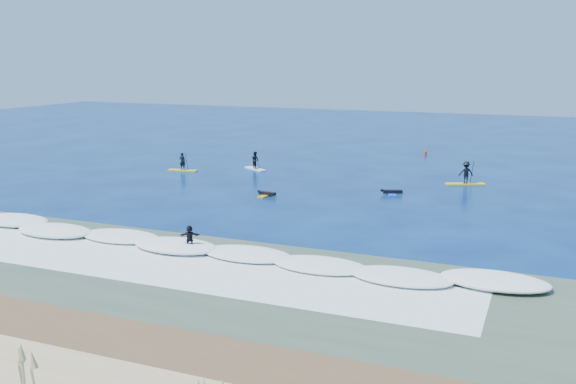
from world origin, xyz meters
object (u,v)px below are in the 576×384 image
at_px(sup_paddler_center, 255,162).
at_px(prone_paddler_near, 266,194).
at_px(sup_paddler_left, 183,164).
at_px(prone_paddler_far, 392,192).
at_px(wave_surfer, 190,238).
at_px(sup_paddler_right, 466,174).
at_px(marker_buoy, 426,153).

bearing_deg(sup_paddler_center, prone_paddler_near, -28.36).
height_order(sup_paddler_left, prone_paddler_far, sup_paddler_left).
relative_size(sup_paddler_left, wave_surfer, 1.55).
distance_m(sup_paddler_center, sup_paddler_right, 18.41).
distance_m(sup_paddler_center, prone_paddler_near, 11.35).
xyz_separation_m(sup_paddler_center, wave_surfer, (7.50, -23.86, 0.04)).
height_order(prone_paddler_near, marker_buoy, marker_buoy).
height_order(sup_paddler_right, prone_paddler_far, sup_paddler_right).
bearing_deg(prone_paddler_far, sup_paddler_center, 46.14).
height_order(sup_paddler_left, prone_paddler_near, sup_paddler_left).
bearing_deg(sup_paddler_right, sup_paddler_center, 156.75).
height_order(sup_paddler_left, sup_paddler_right, sup_paddler_right).
relative_size(prone_paddler_far, marker_buoy, 3.48).
xyz_separation_m(sup_paddler_left, sup_paddler_center, (5.63, 3.18, 0.11)).
distance_m(sup_paddler_left, sup_paddler_right, 24.25).
relative_size(sup_paddler_right, marker_buoy, 5.16).
xyz_separation_m(prone_paddler_far, wave_surfer, (-6.35, -17.98, 0.59)).
height_order(sup_paddler_left, sup_paddler_center, sup_paddler_left).
bearing_deg(sup_paddler_left, wave_surfer, -64.33).
bearing_deg(sup_paddler_left, prone_paddler_near, -37.69).
relative_size(sup_paddler_left, sup_paddler_center, 1.05).
bearing_deg(sup_paddler_center, marker_buoy, 80.77).
height_order(sup_paddler_left, wave_surfer, sup_paddler_left).
bearing_deg(sup_paddler_center, prone_paddler_far, 9.36).
bearing_deg(sup_paddler_right, marker_buoy, 88.94).
bearing_deg(sup_paddler_left, marker_buoy, 36.91).
bearing_deg(sup_paddler_right, wave_surfer, -137.80).
height_order(prone_paddler_near, prone_paddler_far, prone_paddler_far).
distance_m(sup_paddler_left, marker_buoy, 25.22).
bearing_deg(marker_buoy, wave_surfer, -97.65).
bearing_deg(prone_paddler_far, wave_surfer, 139.66).
bearing_deg(prone_paddler_far, sup_paddler_right, -58.78).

